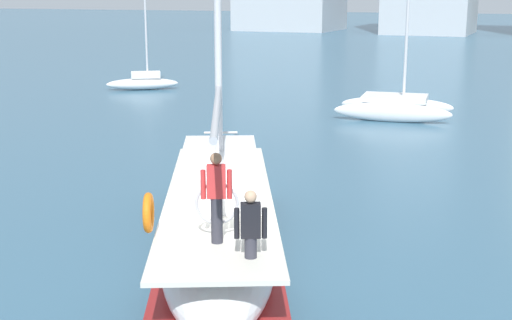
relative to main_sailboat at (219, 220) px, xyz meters
The scene contains 4 objects.
ground_plane 1.39m from the main_sailboat, 62.08° to the right, with size 400.00×400.00×0.00m, color #38607A.
main_sailboat is the anchor object (origin of this frame).
moored_sloop_near 19.03m from the main_sailboat, 90.78° to the left, with size 5.49×3.07×8.89m.
moored_catamaran 28.08m from the main_sailboat, 125.18° to the left, with size 4.10×3.20×7.23m.
Camera 1 is at (5.76, -11.86, 5.62)m, focal length 49.10 mm.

